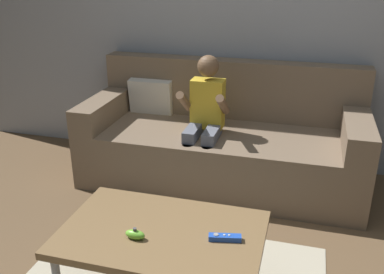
# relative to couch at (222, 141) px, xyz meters

# --- Properties ---
(wall_back) EXTENTS (4.96, 0.05, 2.50)m
(wall_back) POSITION_rel_couch_xyz_m (0.22, 0.39, 0.96)
(wall_back) COLOR #999EA8
(wall_back) RESTS_ON ground
(couch) EXTENTS (1.96, 0.80, 0.83)m
(couch) POSITION_rel_couch_xyz_m (0.00, 0.00, 0.00)
(couch) COLOR #75604C
(couch) RESTS_ON ground
(person_seated_on_couch) EXTENTS (0.31, 0.38, 0.94)m
(person_seated_on_couch) POSITION_rel_couch_xyz_m (-0.09, -0.18, 0.24)
(person_seated_on_couch) COLOR slate
(person_seated_on_couch) RESTS_ON ground
(coffee_table) EXTENTS (0.90, 0.58, 0.40)m
(coffee_table) POSITION_rel_couch_xyz_m (0.00, -1.32, 0.07)
(coffee_table) COLOR brown
(coffee_table) RESTS_ON ground
(game_remote_blue_near_edge) EXTENTS (0.14, 0.06, 0.03)m
(game_remote_blue_near_edge) POSITION_rel_couch_xyz_m (0.28, -1.31, 0.12)
(game_remote_blue_near_edge) COLOR blue
(game_remote_blue_near_edge) RESTS_ON coffee_table
(nunchuk_lime) EXTENTS (0.09, 0.05, 0.05)m
(nunchuk_lime) POSITION_rel_couch_xyz_m (-0.09, -1.40, 0.12)
(nunchuk_lime) COLOR #72C638
(nunchuk_lime) RESTS_ON coffee_table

